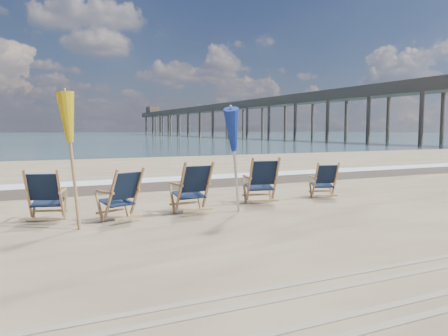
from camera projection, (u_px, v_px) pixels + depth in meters
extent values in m
plane|color=#3D5D65|center=(31.00, 135.00, 122.43)|extent=(400.00, 400.00, 0.00)
cube|color=silver|center=(147.00, 180.00, 14.81)|extent=(200.00, 1.40, 0.01)
cube|color=#42362A|center=(160.00, 185.00, 13.46)|extent=(200.00, 2.60, 0.00)
cylinder|color=#AF804E|center=(73.00, 162.00, 7.46)|extent=(0.06, 0.06, 2.33)
cone|color=gold|center=(71.00, 121.00, 7.40)|extent=(0.30, 0.30, 0.85)
cylinder|color=#A5A5AD|center=(235.00, 160.00, 8.70)|extent=(0.06, 0.06, 2.23)
cone|color=navy|center=(235.00, 128.00, 8.64)|extent=(0.30, 0.30, 0.85)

